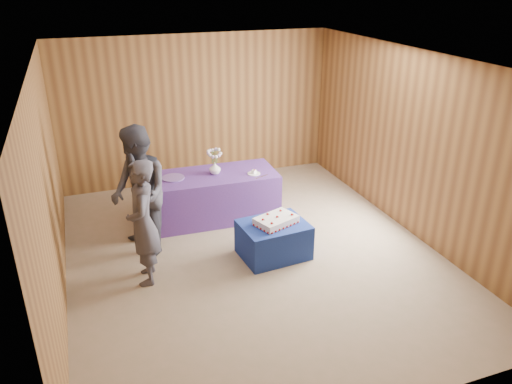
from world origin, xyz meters
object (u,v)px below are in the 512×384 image
guest_left (143,223)px  sheet_cake (276,220)px  guest_right (140,193)px  vase (215,168)px  cake_table (274,240)px  serving_table (214,196)px

guest_left → sheet_cake: bearing=97.4°
guest_right → sheet_cake: bearing=53.4°
sheet_cake → vase: 1.55m
cake_table → guest_left: (-1.75, 0.01, 0.57)m
vase → guest_left: bearing=-132.6°
guest_left → guest_right: guest_right is taller
vase → guest_right: 1.47m
serving_table → vase: vase is taller
guest_right → vase: bearing=106.5°
guest_right → guest_left: bearing=-19.3°
vase → guest_left: 1.96m
serving_table → guest_right: guest_right is taller
cake_table → guest_left: 1.84m
sheet_cake → guest_right: guest_right is taller
serving_table → vase: bearing=19.7°
serving_table → vase: 0.47m
serving_table → vase: (0.04, 0.01, 0.47)m
serving_table → vase: size_ratio=10.73×
guest_left → serving_table: bearing=145.8°
serving_table → sheet_cake: (0.49, -1.44, 0.18)m
serving_table → guest_right: bearing=-147.2°
guest_right → serving_table: bearing=106.9°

